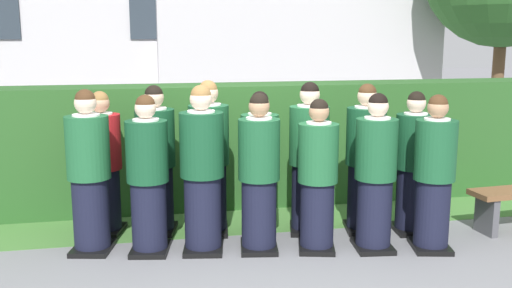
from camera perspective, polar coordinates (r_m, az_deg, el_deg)
name	(u,v)px	position (r m, az deg, el deg)	size (l,w,h in m)	color
ground_plane	(261,250)	(6.04, 0.54, -10.32)	(60.00, 60.00, 0.00)	slate
student_front_row_0	(89,176)	(6.03, -16.01, -2.99)	(0.47, 0.56, 1.65)	black
student_front_row_1	(148,179)	(5.87, -10.54, -3.36)	(0.44, 0.52, 1.60)	black
student_front_row_2	(202,173)	(5.83, -5.29, -2.88)	(0.46, 0.54, 1.68)	black
student_front_row_3	(259,177)	(5.83, 0.30, -3.23)	(0.44, 0.54, 1.60)	black
student_front_row_4	(318,179)	(5.88, 6.06, -3.46)	(0.46, 0.53, 1.55)	black
student_front_row_5	(375,176)	(5.98, 11.60, -3.11)	(0.42, 0.53, 1.60)	black
student_front_row_6	(434,177)	(6.12, 17.03, -3.12)	(0.46, 0.52, 1.59)	black
student_in_red_blazer	(103,167)	(6.57, -14.74, -2.15)	(0.46, 0.53, 1.57)	black
student_rear_row_1	(156,163)	(6.45, -9.76, -1.89)	(0.47, 0.56, 1.64)	black
student_rear_row_2	(209,161)	(6.37, -4.61, -1.70)	(0.45, 0.53, 1.69)	black
student_rear_row_3	(260,167)	(6.34, 0.36, -2.25)	(0.46, 0.54, 1.57)	black
student_rear_row_4	(309,162)	(6.41, 5.18, -1.72)	(0.49, 0.55, 1.67)	black
student_rear_row_5	(365,162)	(6.52, 10.62, -1.74)	(0.46, 0.56, 1.65)	black
student_rear_row_6	(413,166)	(6.61, 15.13, -2.11)	(0.41, 0.49, 1.57)	black
hedge	(233,145)	(7.47, -2.22, -0.07)	(9.40, 0.70, 1.55)	#285623
lawn_strip	(245,221)	(6.90, -1.08, -7.58)	(9.40, 0.90, 0.01)	#477A38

